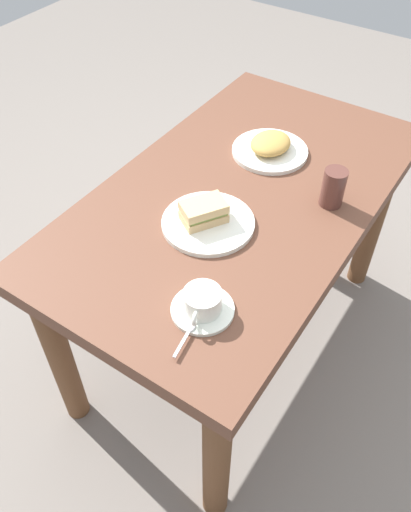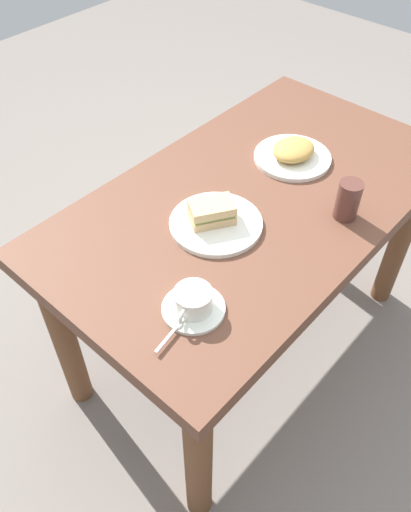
% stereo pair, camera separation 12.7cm
% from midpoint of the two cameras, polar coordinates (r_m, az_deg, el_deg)
% --- Properties ---
extents(ground_plane, '(6.00, 6.00, 0.00)m').
position_cam_midpoint_polar(ground_plane, '(2.03, 1.11, -8.85)').
color(ground_plane, slate).
extents(dining_table, '(1.26, 0.71, 0.71)m').
position_cam_midpoint_polar(dining_table, '(1.57, 1.41, 3.80)').
color(dining_table, brown).
rests_on(dining_table, ground_plane).
extents(sandwich_plate, '(0.25, 0.25, 0.01)m').
position_cam_midpoint_polar(sandwich_plate, '(1.39, -2.34, 3.53)').
color(sandwich_plate, white).
rests_on(sandwich_plate, dining_table).
extents(sandwich_front, '(0.14, 0.13, 0.06)m').
position_cam_midpoint_polar(sandwich_front, '(1.37, -2.87, 4.73)').
color(sandwich_front, tan).
rests_on(sandwich_front, sandwich_plate).
extents(coffee_saucer, '(0.15, 0.15, 0.01)m').
position_cam_midpoint_polar(coffee_saucer, '(1.19, -3.38, -6.03)').
color(coffee_saucer, white).
rests_on(coffee_saucer, dining_table).
extents(coffee_cup, '(0.11, 0.09, 0.05)m').
position_cam_midpoint_polar(coffee_cup, '(1.17, -3.47, -5.08)').
color(coffee_cup, white).
rests_on(coffee_cup, coffee_saucer).
extents(spoon, '(0.10, 0.03, 0.01)m').
position_cam_midpoint_polar(spoon, '(1.15, -5.19, -8.64)').
color(spoon, silver).
rests_on(spoon, coffee_saucer).
extents(side_plate, '(0.24, 0.24, 0.01)m').
position_cam_midpoint_polar(side_plate, '(1.65, 4.84, 11.29)').
color(side_plate, white).
rests_on(side_plate, dining_table).
extents(side_food_pile, '(0.14, 0.12, 0.04)m').
position_cam_midpoint_polar(side_food_pile, '(1.63, 4.91, 12.12)').
color(side_food_pile, '#BB8F45').
rests_on(side_food_pile, side_plate).
extents(drinking_glass, '(0.06, 0.06, 0.11)m').
position_cam_midpoint_polar(drinking_glass, '(1.45, 11.40, 7.23)').
color(drinking_glass, brown).
rests_on(drinking_glass, dining_table).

